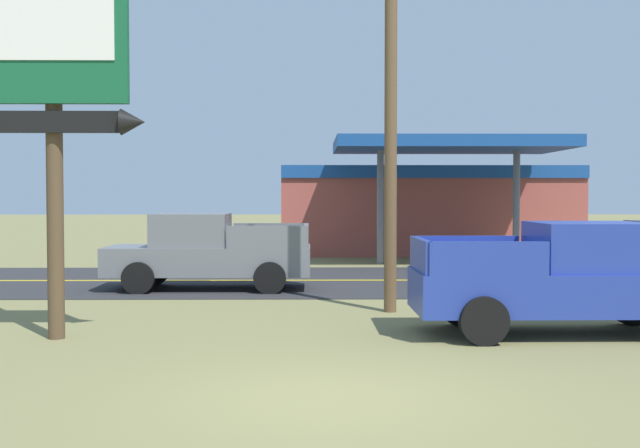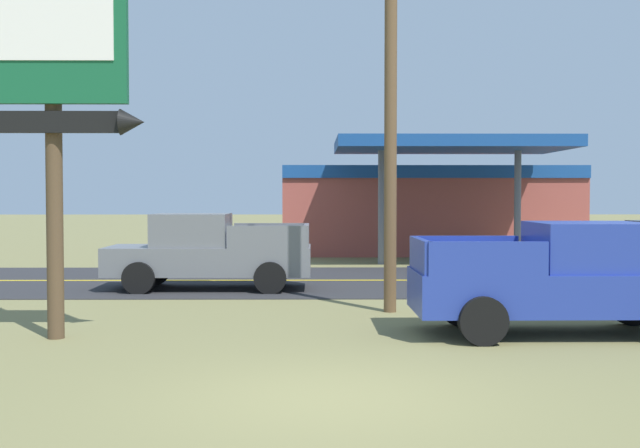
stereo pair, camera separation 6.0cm
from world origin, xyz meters
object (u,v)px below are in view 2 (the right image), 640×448
Objects in this scene: pickup_grey_on_road at (207,252)px; motel_sign at (55,84)px; utility_pole at (391,60)px; gas_station at (427,207)px; pickup_blue_parked_on_lawn at (566,279)px.

motel_sign is at bearing -102.47° from pickup_grey_on_road.
motel_sign is 6.76m from utility_pole.
motel_sign is 7.99m from pickup_grey_on_road.
gas_station is 2.30× the size of pickup_blue_parked_on_lawn.
pickup_grey_on_road is (-7.53, -13.12, -0.98)m from gas_station.
motel_sign is 1.21× the size of pickup_blue_parked_on_lawn.
motel_sign is at bearing -152.00° from utility_pole.
utility_pole reaches higher than pickup_blue_parked_on_lawn.
gas_station is 15.16m from pickup_grey_on_road.
gas_station is (9.10, 20.21, -2.34)m from motel_sign.
pickup_grey_on_road is (-4.34, 3.95, -4.26)m from utility_pole.
pickup_blue_parked_on_lawn is 9.77m from pickup_grey_on_road.
pickup_grey_on_road is at bearing 137.14° from pickup_blue_parked_on_lawn.
gas_station is at bearing 60.13° from pickup_grey_on_road.
pickup_blue_parked_on_lawn is (8.73, 0.45, -3.32)m from motel_sign.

